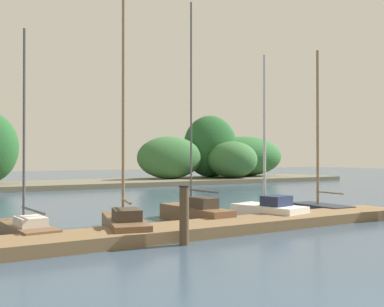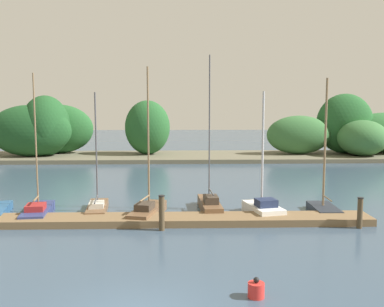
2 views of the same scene
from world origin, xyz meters
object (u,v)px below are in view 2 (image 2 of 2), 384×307
object	(u,v)px
sailboat_2	(97,206)
channel_buoy_0	(256,290)
mooring_piling_1	(162,213)
sailboat_6	(323,205)
sailboat_3	(148,209)
mooring_piling_2	(360,213)
sailboat_5	(263,207)
sailboat_1	(38,210)
sailboat_4	(209,204)

from	to	relation	value
sailboat_2	channel_buoy_0	xyz separation A→B (m)	(6.69, -10.57, -0.08)
channel_buoy_0	mooring_piling_1	bearing A→B (deg)	113.69
channel_buoy_0	sailboat_6	bearing A→B (deg)	62.24
sailboat_3	mooring_piling_1	world-z (taller)	sailboat_3
sailboat_3	channel_buoy_0	xyz separation A→B (m)	(3.92, -9.57, -0.16)
mooring_piling_2	sailboat_5	bearing A→B (deg)	149.44
channel_buoy_0	sailboat_3	bearing A→B (deg)	112.27
sailboat_6	mooring_piling_1	bearing A→B (deg)	110.55
sailboat_5	mooring_piling_1	xyz separation A→B (m)	(-5.12, -2.51, 0.40)
sailboat_6	mooring_piling_2	size ratio (longest dim) A/B	4.86
sailboat_1	sailboat_3	world-z (taller)	sailboat_3
sailboat_5	sailboat_1	bearing A→B (deg)	76.17
sailboat_5	sailboat_6	xyz separation A→B (m)	(3.34, 0.50, -0.02)
sailboat_5	mooring_piling_1	size ratio (longest dim) A/B	3.90
sailboat_2	sailboat_4	world-z (taller)	sailboat_4
sailboat_1	sailboat_3	distance (m)	5.70
sailboat_4	mooring_piling_2	bearing A→B (deg)	-120.42
sailboat_4	channel_buoy_0	bearing A→B (deg)	-179.66
sailboat_2	sailboat_5	world-z (taller)	sailboat_5
sailboat_1	mooring_piling_1	xyz separation A→B (m)	(6.49, -2.74, 0.49)
sailboat_2	channel_buoy_0	bearing A→B (deg)	-153.65
sailboat_4	mooring_piling_1	bearing A→B (deg)	142.21
sailboat_1	mooring_piling_1	bearing A→B (deg)	-119.80
mooring_piling_1	sailboat_2	bearing A→B (deg)	135.92
sailboat_3	channel_buoy_0	bearing A→B (deg)	-144.31
sailboat_1	sailboat_6	distance (m)	14.95
sailboat_4	mooring_piling_2	size ratio (longest dim) A/B	5.69
sailboat_4	sailboat_6	xyz separation A→B (m)	(6.02, -0.55, -0.00)
mooring_piling_1	sailboat_5	bearing A→B (deg)	26.10
sailboat_1	sailboat_6	size ratio (longest dim) A/B	1.03
sailboat_6	channel_buoy_0	xyz separation A→B (m)	(-5.33, -10.13, -0.17)
sailboat_4	mooring_piling_2	world-z (taller)	sailboat_4
sailboat_2	mooring_piling_1	world-z (taller)	sailboat_2
sailboat_5	sailboat_2	bearing A→B (deg)	71.11
sailboat_1	sailboat_2	bearing A→B (deg)	-83.25
sailboat_6	mooring_piling_2	world-z (taller)	sailboat_6
sailboat_4	sailboat_3	bearing A→B (deg)	105.63
sailboat_2	channel_buoy_0	size ratio (longest dim) A/B	10.04
sailboat_1	mooring_piling_2	world-z (taller)	sailboat_1
sailboat_4	mooring_piling_1	distance (m)	4.33
mooring_piling_1	channel_buoy_0	bearing A→B (deg)	-66.31
sailboat_1	sailboat_4	size ratio (longest dim) A/B	0.88
sailboat_1	mooring_piling_1	world-z (taller)	sailboat_1
sailboat_6	channel_buoy_0	bearing A→B (deg)	153.23
sailboat_3	sailboat_5	size ratio (longest dim) A/B	1.19
mooring_piling_1	channel_buoy_0	xyz separation A→B (m)	(3.13, -7.12, -0.58)
sailboat_3	sailboat_4	world-z (taller)	sailboat_4
sailboat_1	mooring_piling_2	xyz separation A→B (m)	(15.70, -2.65, 0.40)
sailboat_1	channel_buoy_0	bearing A→B (deg)	-142.66
sailboat_2	sailboat_6	bearing A→B (deg)	-98.09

